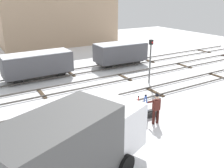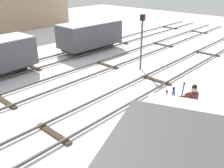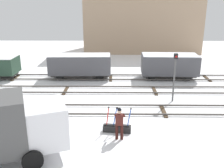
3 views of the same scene
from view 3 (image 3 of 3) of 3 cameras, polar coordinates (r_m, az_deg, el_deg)
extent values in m
plane|color=white|center=(16.57, -0.70, -6.09)|extent=(60.00, 60.00, 0.00)
cube|color=#4C4742|center=(15.86, -0.76, -6.73)|extent=(44.00, 0.07, 0.10)
cube|color=#4C4742|center=(17.18, -0.65, -4.70)|extent=(44.00, 0.07, 0.10)
cube|color=#423323|center=(17.00, -12.71, -5.76)|extent=(0.24, 1.94, 0.08)
cube|color=#423323|center=(16.84, 11.42, -5.90)|extent=(0.24, 1.94, 0.08)
cube|color=#4C4742|center=(19.43, -0.48, -1.92)|extent=(44.00, 0.07, 0.10)
cube|color=#4C4742|center=(20.78, -0.40, -0.56)|extent=(44.00, 0.07, 0.10)
cube|color=#423323|center=(20.51, -10.33, -1.39)|extent=(0.24, 1.94, 0.08)
cube|color=#423323|center=(20.37, 9.51, -1.48)|extent=(0.24, 1.94, 0.08)
cube|color=#4C4742|center=(22.65, -0.31, 1.04)|extent=(44.00, 0.07, 0.10)
cube|color=#4C4742|center=(24.03, -0.25, 2.06)|extent=(44.00, 0.07, 0.10)
cube|color=#423323|center=(25.10, -20.80, 1.34)|extent=(0.24, 1.94, 0.08)
cube|color=#423323|center=(23.37, -0.28, 1.35)|extent=(0.24, 1.94, 0.08)
cube|color=#423323|center=(24.83, 20.48, 1.20)|extent=(0.24, 1.94, 0.08)
cube|color=black|center=(14.07, 1.11, -9.95)|extent=(1.55, 0.52, 0.36)
cube|color=black|center=(13.97, 1.12, -9.19)|extent=(1.38, 0.35, 0.06)
cylinder|color=red|center=(13.81, -0.99, -7.26)|extent=(0.18, 0.07, 1.05)
sphere|color=black|center=(13.58, -0.75, -5.29)|extent=(0.09, 0.09, 0.09)
cylinder|color=#1E47B7|center=(13.76, 0.69, -7.36)|extent=(0.23, 0.08, 1.05)
sphere|color=black|center=(13.54, 1.06, -5.40)|extent=(0.09, 0.09, 0.09)
cylinder|color=#1E47B7|center=(13.74, 1.58, -7.41)|extent=(0.22, 0.08, 1.05)
sphere|color=black|center=(13.53, 1.25, -5.41)|extent=(0.09, 0.09, 0.09)
cylinder|color=#1E47B7|center=(13.71, 3.87, -7.51)|extent=(0.23, 0.08, 1.05)
sphere|color=black|center=(13.49, 4.27, -5.54)|extent=(0.09, 0.09, 0.09)
cylinder|color=#351511|center=(13.28, 1.07, -10.64)|extent=(0.15, 0.15, 0.82)
cylinder|color=#351511|center=(13.26, 2.21, -10.70)|extent=(0.15, 0.15, 0.82)
cube|color=#4C1E19|center=(12.94, 1.67, -7.94)|extent=(0.40, 0.28, 0.58)
sphere|color=tan|center=(12.75, 1.69, -6.16)|extent=(0.22, 0.22, 0.22)
sphere|color=black|center=(12.72, 1.69, -5.78)|extent=(0.20, 0.20, 0.20)
cylinder|color=#4C1E19|center=(13.13, 0.85, -7.02)|extent=(0.17, 0.55, 0.36)
cylinder|color=#4C1E19|center=(13.07, 2.69, -7.03)|extent=(0.17, 0.52, 0.41)
cube|color=silver|center=(12.08, -14.95, -8.58)|extent=(2.53, 2.64, 1.90)
cube|color=black|center=(12.03, -10.79, -6.63)|extent=(0.68, 1.68, 0.76)
cylinder|color=black|center=(11.61, -17.31, -16.00)|extent=(0.93, 0.56, 0.90)
cylinder|color=black|center=(13.54, -17.94, -10.83)|extent=(0.93, 0.56, 0.90)
cylinder|color=#4C4C4C|center=(18.17, 13.68, 0.77)|extent=(0.12, 0.12, 3.07)
cube|color=black|center=(17.75, 14.09, 6.06)|extent=(0.24, 0.24, 0.36)
sphere|color=red|center=(17.63, 14.19, 5.97)|extent=(0.14, 0.14, 0.14)
cube|color=tan|center=(36.55, 6.58, 14.22)|extent=(15.43, 6.52, 8.68)
cube|color=#2D2B28|center=(23.77, 12.56, 2.11)|extent=(4.74, 1.49, 0.20)
cube|color=#4C4C51|center=(23.53, 12.71, 4.30)|extent=(5.02, 2.39, 1.68)
cube|color=silver|center=(23.35, 12.86, 6.37)|extent=(4.92, 2.30, 0.06)
cylinder|color=black|center=(22.97, 8.84, 1.64)|extent=(0.70, 0.12, 0.70)
cylinder|color=black|center=(24.14, 8.55, 2.47)|extent=(0.70, 0.12, 0.70)
cylinder|color=black|center=(23.55, 16.65, 1.49)|extent=(0.70, 0.12, 0.70)
cylinder|color=black|center=(24.69, 16.00, 2.31)|extent=(0.70, 0.12, 0.70)
cube|color=#2D2B28|center=(23.48, -7.06, 2.21)|extent=(5.26, 1.34, 0.20)
cube|color=#4C4C51|center=(23.24, -7.15, 4.40)|extent=(5.56, 2.14, 1.65)
cube|color=white|center=(23.05, -7.23, 6.45)|extent=(5.45, 2.06, 0.06)
cylinder|color=black|center=(23.23, -11.58, 1.67)|extent=(0.70, 0.12, 0.70)
cylinder|color=black|center=(24.26, -11.14, 2.40)|extent=(0.70, 0.12, 0.70)
cylinder|color=black|center=(22.84, -2.73, 1.75)|extent=(0.70, 0.12, 0.70)
cylinder|color=black|center=(23.89, -2.65, 2.49)|extent=(0.70, 0.12, 0.70)
cylinder|color=black|center=(24.73, -22.90, 1.59)|extent=(0.70, 0.11, 0.70)
cylinder|color=black|center=(25.80, -21.83, 2.37)|extent=(0.70, 0.11, 0.70)
camera|label=1|loc=(8.29, -69.73, 4.61)|focal=38.89mm
camera|label=2|loc=(11.69, -44.76, 6.87)|focal=39.97mm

